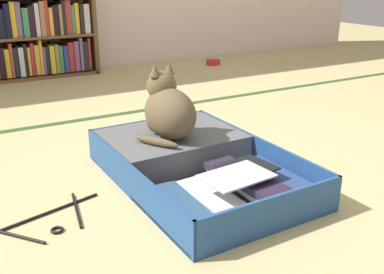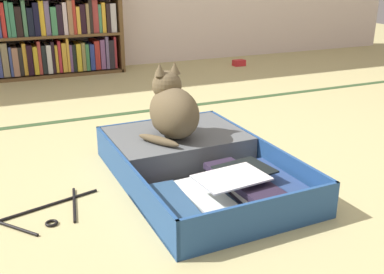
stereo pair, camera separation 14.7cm
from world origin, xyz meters
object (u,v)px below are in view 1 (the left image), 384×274
(open_suitcase, at_px, (190,161))
(black_cat, at_px, (168,110))
(small_red_pouch, at_px, (213,62))
(clothes_hanger, at_px, (45,220))

(open_suitcase, distance_m, black_cat, 0.22)
(black_cat, bearing_deg, open_suitcase, -71.49)
(open_suitcase, height_order, small_red_pouch, open_suitcase)
(small_red_pouch, bearing_deg, open_suitcase, -124.33)
(open_suitcase, height_order, clothes_hanger, open_suitcase)
(clothes_hanger, height_order, small_red_pouch, small_red_pouch)
(clothes_hanger, bearing_deg, open_suitcase, 9.00)
(black_cat, relative_size, clothes_hanger, 0.69)
(small_red_pouch, bearing_deg, black_cat, -126.82)
(black_cat, relative_size, small_red_pouch, 2.95)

